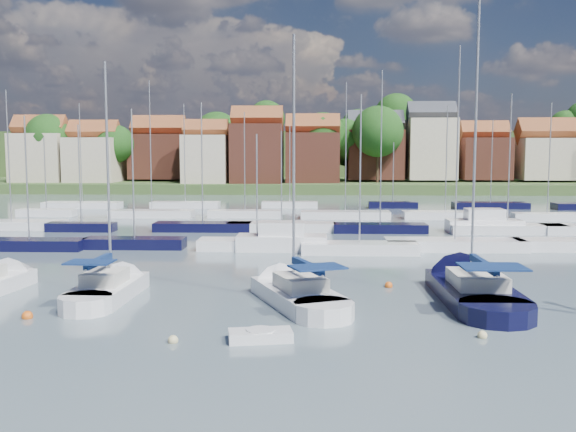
{
  "coord_description": "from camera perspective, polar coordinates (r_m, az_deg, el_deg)",
  "views": [
    {
      "loc": [
        -2.85,
        -29.53,
        7.78
      ],
      "look_at": [
        -4.59,
        14.0,
        3.31
      ],
      "focal_mm": 40.0,
      "sensor_mm": 36.0,
      "label": 1
    }
  ],
  "objects": [
    {
      "name": "tender",
      "position": [
        26.73,
        -2.47,
        -10.58
      ],
      "size": [
        2.77,
        1.64,
        0.56
      ],
      "rotation": [
        0.0,
        0.0,
        0.18
      ],
      "color": "white",
      "rests_on": "ground"
    },
    {
      "name": "far_shore_town",
      "position": [
        162.3,
        4.1,
        4.72
      ],
      "size": [
        212.46,
        90.0,
        22.27
      ],
      "color": "#41562B",
      "rests_on": "ground"
    },
    {
      "name": "buoy_d",
      "position": [
        28.35,
        16.88,
        -10.32
      ],
      "size": [
        0.41,
        0.41,
        0.41
      ],
      "primitive_type": "sphere",
      "color": "beige",
      "rests_on": "ground"
    },
    {
      "name": "marina_field",
      "position": [
        65.26,
        6.46,
        -0.65
      ],
      "size": [
        79.62,
        41.41,
        15.93
      ],
      "color": "white",
      "rests_on": "ground"
    },
    {
      "name": "sailboat_centre",
      "position": [
        33.99,
        0.06,
        -6.75
      ],
      "size": [
        6.76,
        11.06,
        14.7
      ],
      "rotation": [
        0.0,
        0.0,
        1.96
      ],
      "color": "white",
      "rests_on": "ground"
    },
    {
      "name": "sailboat_left",
      "position": [
        36.28,
        -15.14,
        -6.14
      ],
      "size": [
        2.92,
        9.88,
        13.4
      ],
      "rotation": [
        0.0,
        0.0,
        1.54
      ],
      "color": "white",
      "rests_on": "ground"
    },
    {
      "name": "buoy_b",
      "position": [
        26.92,
        -10.18,
        -11.03
      ],
      "size": [
        0.42,
        0.42,
        0.42
      ],
      "primitive_type": "sphere",
      "color": "beige",
      "rests_on": "ground"
    },
    {
      "name": "sailboat_navy",
      "position": [
        36.84,
        15.46,
        -6.0
      ],
      "size": [
        3.61,
        13.37,
        18.4
      ],
      "rotation": [
        0.0,
        0.0,
        1.58
      ],
      "color": "black",
      "rests_on": "ground"
    },
    {
      "name": "buoy_a",
      "position": [
        32.52,
        -22.16,
        -8.42
      ],
      "size": [
        0.51,
        0.51,
        0.51
      ],
      "primitive_type": "sphere",
      "color": "#D85914",
      "rests_on": "ground"
    },
    {
      "name": "buoy_c",
      "position": [
        30.35,
        1.59,
        -9.0
      ],
      "size": [
        0.44,
        0.44,
        0.44
      ],
      "primitive_type": "sphere",
      "color": "beige",
      "rests_on": "ground"
    },
    {
      "name": "buoy_e",
      "position": [
        37.23,
        8.93,
        -6.28
      ],
      "size": [
        0.45,
        0.45,
        0.45
      ],
      "primitive_type": "sphere",
      "color": "#D85914",
      "rests_on": "ground"
    },
    {
      "name": "ground",
      "position": [
        70.02,
        4.61,
        -0.54
      ],
      "size": [
        260.0,
        260.0,
        0.0
      ],
      "primitive_type": "plane",
      "color": "#475861",
      "rests_on": "ground"
    }
  ]
}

